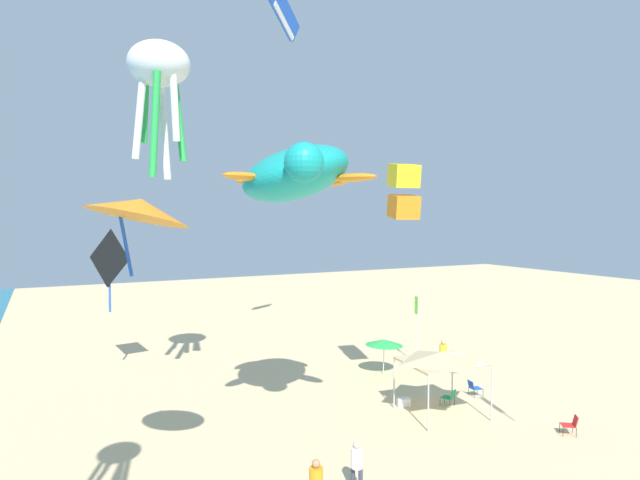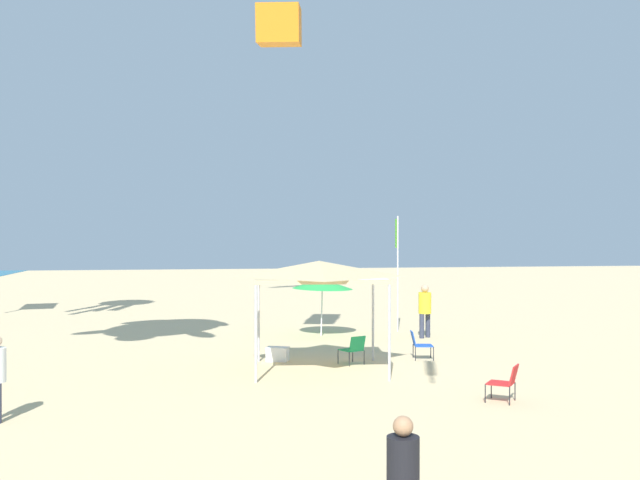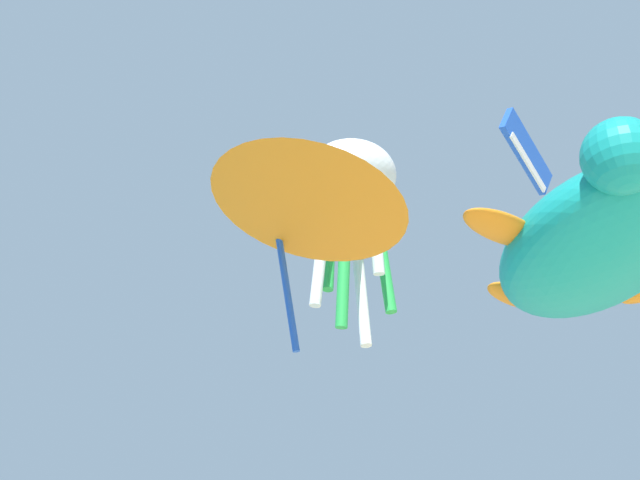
{
  "view_description": "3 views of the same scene",
  "coord_description": "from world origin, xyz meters",
  "px_view_note": "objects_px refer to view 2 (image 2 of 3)",
  "views": [
    {
      "loc": [
        -19.18,
        17.37,
        9.15
      ],
      "look_at": [
        0.47,
        7.28,
        8.23
      ],
      "focal_mm": 30.24,
      "sensor_mm": 36.0,
      "label": 1
    },
    {
      "loc": [
        -19.0,
        4.47,
        3.6
      ],
      "look_at": [
        -0.28,
        1.16,
        3.48
      ],
      "focal_mm": 41.14,
      "sensor_mm": 36.0,
      "label": 2
    },
    {
      "loc": [
        -12.58,
        16.15,
        3.77
      ],
      "look_at": [
        0.47,
        14.32,
        10.85
      ],
      "focal_mm": 41.74,
      "sensor_mm": 36.0,
      "label": 3
    }
  ],
  "objects_px": {
    "canopy_tent": "(319,271)",
    "person_kite_handler": "(425,306)",
    "folding_chair_right_of_tent": "(354,348)",
    "cooler_box": "(278,354)",
    "banner_flag": "(397,262)",
    "person_by_tent": "(403,473)",
    "folding_chair_near_cooler": "(419,343)",
    "folding_chair_facing_ocean": "(506,380)",
    "beach_umbrella": "(323,284)"
  },
  "relations": [
    {
      "from": "canopy_tent",
      "to": "person_kite_handler",
      "type": "relative_size",
      "value": 1.97
    },
    {
      "from": "folding_chair_right_of_tent",
      "to": "cooler_box",
      "type": "distance_m",
      "value": 2.26
    },
    {
      "from": "canopy_tent",
      "to": "folding_chair_right_of_tent",
      "type": "height_order",
      "value": "canopy_tent"
    },
    {
      "from": "person_kite_handler",
      "to": "canopy_tent",
      "type": "bearing_deg",
      "value": -163.17
    },
    {
      "from": "canopy_tent",
      "to": "banner_flag",
      "type": "xyz_separation_m",
      "value": [
        7.42,
        -4.29,
        -0.06
      ]
    },
    {
      "from": "person_by_tent",
      "to": "folding_chair_near_cooler",
      "type": "bearing_deg",
      "value": 73.42
    },
    {
      "from": "folding_chair_facing_ocean",
      "to": "cooler_box",
      "type": "height_order",
      "value": "folding_chair_facing_ocean"
    },
    {
      "from": "person_by_tent",
      "to": "banner_flag",
      "type": "bearing_deg",
      "value": 76.08
    },
    {
      "from": "folding_chair_facing_ocean",
      "to": "person_by_tent",
      "type": "xyz_separation_m",
      "value": [
        -6.9,
        4.34,
        0.45
      ]
    },
    {
      "from": "banner_flag",
      "to": "folding_chair_right_of_tent",
      "type": "bearing_deg",
      "value": 154.59
    },
    {
      "from": "person_kite_handler",
      "to": "person_by_tent",
      "type": "height_order",
      "value": "person_kite_handler"
    },
    {
      "from": "beach_umbrella",
      "to": "banner_flag",
      "type": "relative_size",
      "value": 0.5
    },
    {
      "from": "folding_chair_near_cooler",
      "to": "person_by_tent",
      "type": "height_order",
      "value": "person_by_tent"
    },
    {
      "from": "folding_chair_right_of_tent",
      "to": "person_by_tent",
      "type": "height_order",
      "value": "person_by_tent"
    },
    {
      "from": "cooler_box",
      "to": "beach_umbrella",
      "type": "bearing_deg",
      "value": -24.0
    },
    {
      "from": "folding_chair_facing_ocean",
      "to": "cooler_box",
      "type": "bearing_deg",
      "value": -107.57
    },
    {
      "from": "folding_chair_right_of_tent",
      "to": "person_kite_handler",
      "type": "bearing_deg",
      "value": -152.11
    },
    {
      "from": "folding_chair_near_cooler",
      "to": "folding_chair_facing_ocean",
      "type": "relative_size",
      "value": 1.0
    },
    {
      "from": "canopy_tent",
      "to": "folding_chair_facing_ocean",
      "type": "distance_m",
      "value": 5.89
    },
    {
      "from": "canopy_tent",
      "to": "person_kite_handler",
      "type": "bearing_deg",
      "value": -40.75
    },
    {
      "from": "banner_flag",
      "to": "person_by_tent",
      "type": "relative_size",
      "value": 2.76
    },
    {
      "from": "folding_chair_facing_ocean",
      "to": "banner_flag",
      "type": "relative_size",
      "value": 0.19
    },
    {
      "from": "banner_flag",
      "to": "folding_chair_facing_ocean",
      "type": "bearing_deg",
      "value": 175.29
    },
    {
      "from": "cooler_box",
      "to": "person_kite_handler",
      "type": "relative_size",
      "value": 0.39
    },
    {
      "from": "folding_chair_facing_ocean",
      "to": "cooler_box",
      "type": "relative_size",
      "value": 1.13
    },
    {
      "from": "folding_chair_near_cooler",
      "to": "folding_chair_facing_ocean",
      "type": "distance_m",
      "value": 5.6
    },
    {
      "from": "folding_chair_near_cooler",
      "to": "banner_flag",
      "type": "bearing_deg",
      "value": -0.36
    },
    {
      "from": "folding_chair_facing_ocean",
      "to": "banner_flag",
      "type": "distance_m",
      "value": 12.0
    },
    {
      "from": "beach_umbrella",
      "to": "folding_chair_facing_ocean",
      "type": "relative_size",
      "value": 2.67
    },
    {
      "from": "person_by_tent",
      "to": "canopy_tent",
      "type": "bearing_deg",
      "value": 86.78
    },
    {
      "from": "banner_flag",
      "to": "person_by_tent",
      "type": "bearing_deg",
      "value": 164.11
    },
    {
      "from": "canopy_tent",
      "to": "folding_chair_near_cooler",
      "type": "bearing_deg",
      "value": -68.54
    },
    {
      "from": "folding_chair_facing_ocean",
      "to": "person_kite_handler",
      "type": "distance_m",
      "value": 9.98
    },
    {
      "from": "folding_chair_near_cooler",
      "to": "cooler_box",
      "type": "bearing_deg",
      "value": 94.13
    },
    {
      "from": "folding_chair_facing_ocean",
      "to": "person_kite_handler",
      "type": "height_order",
      "value": "person_kite_handler"
    },
    {
      "from": "person_kite_handler",
      "to": "person_by_tent",
      "type": "distance_m",
      "value": 17.71
    },
    {
      "from": "folding_chair_near_cooler",
      "to": "person_kite_handler",
      "type": "relative_size",
      "value": 0.44
    },
    {
      "from": "folding_chair_facing_ocean",
      "to": "person_kite_handler",
      "type": "bearing_deg",
      "value": -150.97
    },
    {
      "from": "folding_chair_right_of_tent",
      "to": "banner_flag",
      "type": "bearing_deg",
      "value": -140.39
    },
    {
      "from": "folding_chair_facing_ocean",
      "to": "person_by_tent",
      "type": "distance_m",
      "value": 8.16
    },
    {
      "from": "banner_flag",
      "to": "folding_chair_near_cooler",
      "type": "bearing_deg",
      "value": 169.7
    },
    {
      "from": "canopy_tent",
      "to": "person_kite_handler",
      "type": "xyz_separation_m",
      "value": [
        5.5,
        -4.74,
        -1.55
      ]
    },
    {
      "from": "beach_umbrella",
      "to": "cooler_box",
      "type": "distance_m",
      "value": 5.67
    },
    {
      "from": "folding_chair_facing_ocean",
      "to": "banner_flag",
      "type": "bearing_deg",
      "value": -147.49
    },
    {
      "from": "banner_flag",
      "to": "person_kite_handler",
      "type": "distance_m",
      "value": 2.47
    },
    {
      "from": "beach_umbrella",
      "to": "person_by_tent",
      "type": "bearing_deg",
      "value": 172.65
    },
    {
      "from": "folding_chair_right_of_tent",
      "to": "folding_chair_facing_ocean",
      "type": "relative_size",
      "value": 1.0
    },
    {
      "from": "beach_umbrella",
      "to": "folding_chair_facing_ocean",
      "type": "distance_m",
      "value": 11.24
    },
    {
      "from": "canopy_tent",
      "to": "beach_umbrella",
      "type": "relative_size",
      "value": 1.69
    },
    {
      "from": "cooler_box",
      "to": "folding_chair_right_of_tent",
      "type": "bearing_deg",
      "value": -115.96
    }
  ]
}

